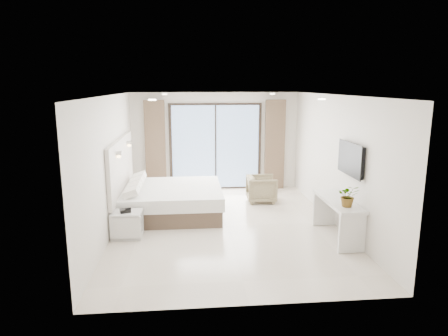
{
  "coord_description": "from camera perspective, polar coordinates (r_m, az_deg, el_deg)",
  "views": [
    {
      "loc": [
        -0.8,
        -7.9,
        2.9
      ],
      "look_at": [
        -0.02,
        0.4,
        1.16
      ],
      "focal_mm": 32.0,
      "sensor_mm": 36.0,
      "label": 1
    }
  ],
  "objects": [
    {
      "name": "ground",
      "position": [
        8.45,
        0.37,
        -8.25
      ],
      "size": [
        6.2,
        6.2,
        0.0
      ],
      "primitive_type": "plane",
      "color": "beige",
      "rests_on": "ground"
    },
    {
      "name": "armchair",
      "position": [
        10.1,
        5.4,
        -2.79
      ],
      "size": [
        0.68,
        0.73,
        0.72
      ],
      "primitive_type": "imported",
      "rotation": [
        0.0,
        0.0,
        1.53
      ],
      "color": "#8D7F5C",
      "rests_on": "ground"
    },
    {
      "name": "bed",
      "position": [
        9.17,
        -7.61,
        -4.58
      ],
      "size": [
        2.24,
        2.14,
        0.77
      ],
      "color": "brown",
      "rests_on": "ground"
    },
    {
      "name": "phone",
      "position": [
        7.87,
        -13.93,
        -5.94
      ],
      "size": [
        0.23,
        0.2,
        0.07
      ],
      "primitive_type": "cube",
      "rotation": [
        0.0,
        0.0,
        0.27
      ],
      "color": "black",
      "rests_on": "nightstand"
    },
    {
      "name": "console_desk",
      "position": [
        7.94,
        15.91,
        -5.79
      ],
      "size": [
        0.49,
        1.57,
        0.77
      ],
      "color": "silver",
      "rests_on": "ground"
    },
    {
      "name": "room_shell",
      "position": [
        8.85,
        -1.44,
        3.24
      ],
      "size": [
        4.62,
        6.22,
        2.72
      ],
      "color": "silver",
      "rests_on": "ground"
    },
    {
      "name": "nightstand",
      "position": [
        7.99,
        -13.67,
        -7.85
      ],
      "size": [
        0.58,
        0.49,
        0.51
      ],
      "rotation": [
        0.0,
        0.0,
        -0.05
      ],
      "color": "silver",
      "rests_on": "ground"
    },
    {
      "name": "plant",
      "position": [
        7.44,
        17.32,
        -4.13
      ],
      "size": [
        0.45,
        0.48,
        0.31
      ],
      "primitive_type": "imported",
      "rotation": [
        0.0,
        0.0,
        -0.26
      ],
      "color": "#33662D",
      "rests_on": "console_desk"
    }
  ]
}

